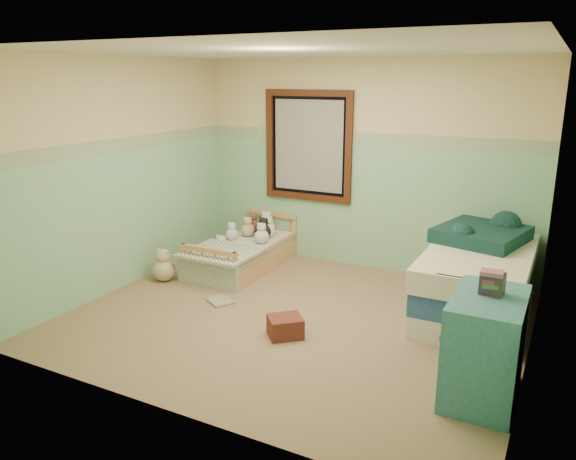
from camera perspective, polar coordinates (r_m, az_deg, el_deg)
The scene contains 31 objects.
floor at distance 5.51m, azimuth 0.58°, elevation -9.10°, with size 4.20×3.60×0.02m, color #72604B.
ceiling at distance 5.01m, azimuth 0.67°, elevation 18.10°, with size 4.20×3.60×0.02m, color silver.
wall_back at distance 6.74m, azimuth 7.60°, elevation 6.55°, with size 4.20×0.04×2.50m, color beige.
wall_front at distance 3.65m, azimuth -12.28°, elevation -1.31°, with size 4.20×0.04×2.50m, color beige.
wall_left at distance 6.33m, azimuth -16.67°, elevation 5.45°, with size 0.04×3.60×2.50m, color beige.
wall_right at distance 4.59m, azimuth 24.72°, elevation 1.05°, with size 0.04×3.60×2.50m, color beige.
wainscot_mint at distance 6.82m, azimuth 7.41°, elevation 2.38°, with size 4.20×0.01×1.50m, color #86C397.
border_strip at distance 6.69m, azimuth 7.66°, elevation 9.28°, with size 4.20×0.01×0.15m, color #467544.
window_frame at distance 6.95m, azimuth 2.06°, elevation 8.60°, with size 1.16×0.06×1.36m, color black.
window_blinds at distance 6.96m, azimuth 2.09°, elevation 8.61°, with size 0.92×0.01×1.12m, color #B5B4AC.
toddler_bed_frame at distance 6.89m, azimuth -4.60°, elevation -3.07°, with size 0.75×1.50×0.19m, color #BA8245.
toddler_mattress at distance 6.84m, azimuth -4.63°, elevation -1.83°, with size 0.68×1.43×0.12m, color silver.
patchwork_quilt at distance 6.45m, azimuth -6.83°, elevation -2.28°, with size 0.81×0.75×0.03m, color #5475AD.
plush_bed_brown at distance 7.28m, azimuth -3.57°, elevation 0.48°, with size 0.18×0.18×0.18m, color brown.
plush_bed_white at distance 7.18m, azimuth -2.20°, elevation 0.38°, with size 0.20×0.20×0.20m, color silver.
plush_bed_tan at distance 7.08m, azimuth -4.14°, elevation 0.01°, with size 0.17×0.17×0.17m, color beige.
plush_bed_dark at distance 6.96m, azimuth -2.52°, elevation -0.17°, with size 0.19×0.19×0.19m, color black.
plush_floor_cream at distance 7.08m, azimuth -6.77°, elevation -2.40°, with size 0.24×0.24×0.24m, color white.
plush_floor_tan at distance 6.57m, azimuth -12.60°, elevation -4.03°, with size 0.26×0.26×0.26m, color beige.
twin_bed_frame at distance 5.90m, azimuth 18.71°, elevation -6.99°, with size 0.91×1.83×0.22m, color silver.
twin_boxspring at distance 5.82m, azimuth 18.89°, elevation -4.98°, with size 0.91×1.83×0.22m, color navy.
twin_mattress at distance 5.75m, azimuth 19.08°, elevation -2.93°, with size 0.95×1.86×0.22m, color silver.
teal_blanket at distance 5.99m, azimuth 19.21°, elevation -0.41°, with size 0.78×0.82×0.14m, color black.
dresser at distance 4.34m, azimuth 19.53°, elevation -11.28°, with size 0.49×0.78×0.78m, color #366978.
book_stack at distance 4.21m, azimuth 20.23°, elevation -5.17°, with size 0.16×0.12×0.16m, color #452623.
red_pillow at distance 5.11m, azimuth -0.29°, elevation -9.87°, with size 0.30×0.26×0.19m, color #A03528.
floor_book at distance 5.90m, azimuth -7.00°, elevation -7.26°, with size 0.27×0.21×0.03m, color yellow.
extra_plush_0 at distance 6.94m, azimuth -5.77°, elevation -0.42°, with size 0.15×0.15×0.15m, color silver.
extra_plush_1 at distance 6.76m, azimuth -2.72°, elevation -0.68°, with size 0.18×0.18×0.18m, color silver.
extra_plush_2 at distance 7.18m, azimuth -4.02°, elevation 0.16°, with size 0.15×0.15×0.15m, color brown.
extra_plush_3 at distance 7.04m, azimuth -2.07°, elevation 0.02°, with size 0.19×0.19×0.19m, color white.
Camera 1 is at (2.26, -4.47, 2.28)m, focal length 34.67 mm.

